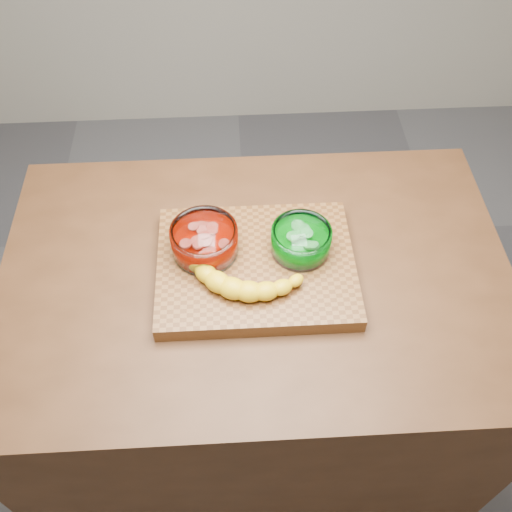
{
  "coord_description": "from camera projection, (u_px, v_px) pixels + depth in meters",
  "views": [
    {
      "loc": [
        -0.04,
        -0.79,
        1.96
      ],
      "look_at": [
        0.0,
        0.0,
        0.96
      ],
      "focal_mm": 40.0,
      "sensor_mm": 36.0,
      "label": 1
    }
  ],
  "objects": [
    {
      "name": "cutting_board",
      "position": [
        256.0,
        267.0,
        1.31
      ],
      "size": [
        0.45,
        0.35,
        0.04
      ],
      "primitive_type": "cube",
      "color": "brown",
      "rests_on": "counter"
    },
    {
      "name": "banana",
      "position": [
        244.0,
        269.0,
        1.26
      ],
      "size": [
        0.29,
        0.19,
        0.04
      ],
      "primitive_type": null,
      "color": "gold",
      "rests_on": "cutting_board"
    },
    {
      "name": "counter",
      "position": [
        256.0,
        363.0,
        1.68
      ],
      "size": [
        1.2,
        0.8,
        0.9
      ],
      "primitive_type": "cube",
      "color": "#462815",
      "rests_on": "ground"
    },
    {
      "name": "ground",
      "position": [
        256.0,
        423.0,
        2.03
      ],
      "size": [
        3.5,
        3.5,
        0.0
      ],
      "primitive_type": "plane",
      "color": "#555459",
      "rests_on": "ground"
    },
    {
      "name": "bowl_red",
      "position": [
        205.0,
        241.0,
        1.29
      ],
      "size": [
        0.15,
        0.15,
        0.07
      ],
      "color": "white",
      "rests_on": "cutting_board"
    },
    {
      "name": "bowl_green",
      "position": [
        301.0,
        240.0,
        1.29
      ],
      "size": [
        0.14,
        0.14,
        0.06
      ],
      "color": "white",
      "rests_on": "cutting_board"
    }
  ]
}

